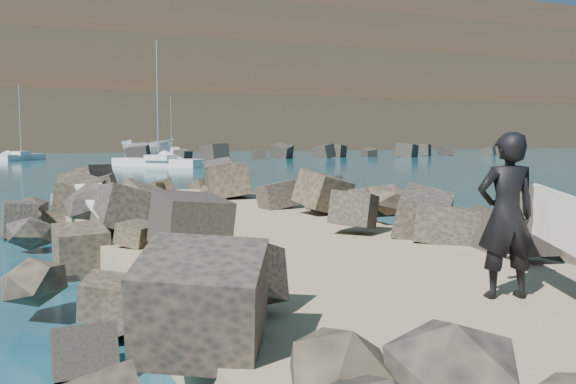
# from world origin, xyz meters

# --- Properties ---
(ground) EXTENTS (800.00, 800.00, 0.00)m
(ground) POSITION_xyz_m (0.00, 0.00, 0.00)
(ground) COLOR #0F384C
(ground) RESTS_ON ground
(jetty) EXTENTS (6.00, 26.00, 0.60)m
(jetty) POSITION_xyz_m (0.00, -2.00, 0.30)
(jetty) COLOR #8C7759
(jetty) RESTS_ON ground
(riprap_left) EXTENTS (2.60, 22.00, 1.00)m
(riprap_left) POSITION_xyz_m (-2.90, -1.50, 0.50)
(riprap_left) COLOR black
(riprap_left) RESTS_ON ground
(riprap_right) EXTENTS (2.60, 22.00, 1.00)m
(riprap_right) POSITION_xyz_m (2.90, -1.50, 0.50)
(riprap_right) COLOR black
(riprap_right) RESTS_ON ground
(breakwater_secondary) EXTENTS (52.00, 4.00, 1.20)m
(breakwater_secondary) POSITION_xyz_m (35.00, 55.00, 0.60)
(breakwater_secondary) COLOR black
(breakwater_secondary) RESTS_ON ground
(headland) EXTENTS (360.00, 140.00, 32.00)m
(headland) POSITION_xyz_m (10.00, 160.00, 16.00)
(headland) COLOR #2D4919
(headland) RESTS_ON ground
(surfboard_resting) EXTENTS (0.74, 2.32, 0.08)m
(surfboard_resting) POSITION_xyz_m (-2.68, 2.31, 1.04)
(surfboard_resting) COLOR white
(surfboard_resting) RESTS_ON riprap_left
(boat_imported) EXTENTS (6.14, 4.60, 2.24)m
(boat_imported) POSITION_xyz_m (10.39, 58.51, 1.12)
(boat_imported) COLOR silver
(boat_imported) RESTS_ON ground
(surfer_with_board) EXTENTS (1.34, 2.21, 1.90)m
(surfer_with_board) POSITION_xyz_m (0.79, -5.43, 1.56)
(surfer_with_board) COLOR black
(surfer_with_board) RESTS_ON jetty
(sailboat_d) EXTENTS (2.80, 7.12, 8.40)m
(sailboat_d) POSITION_xyz_m (18.55, 80.40, 0.35)
(sailboat_d) COLOR silver
(sailboat_d) RESTS_ON ground
(sailboat_c) EXTENTS (6.59, 8.26, 10.37)m
(sailboat_c) POSITION_xyz_m (7.60, 41.41, 0.35)
(sailboat_c) COLOR silver
(sailboat_c) RESTS_ON ground
(sailboat_b) EXTENTS (4.98, 6.04, 7.85)m
(sailboat_b) POSITION_xyz_m (-2.23, 60.33, 0.35)
(sailboat_b) COLOR silver
(sailboat_b) RESTS_ON ground
(headland_buildings) EXTENTS (137.50, 30.50, 5.00)m
(headland_buildings) POSITION_xyz_m (16.81, 152.19, 33.97)
(headland_buildings) COLOR white
(headland_buildings) RESTS_ON headland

